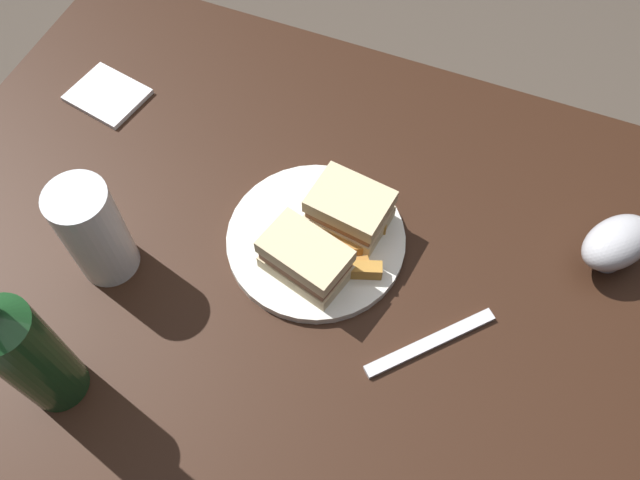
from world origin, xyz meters
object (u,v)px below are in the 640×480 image
object	(u,v)px
gravy_boat	(618,242)
napkin	(108,95)
plate	(316,240)
cider_bottle	(25,351)
pint_glass	(97,236)
sandwich_half_left	(305,259)
fork	(430,343)
sandwich_half_right	(350,209)

from	to	relation	value
gravy_boat	napkin	world-z (taller)	gravy_boat
plate	cider_bottle	distance (m)	0.38
pint_glass	gravy_boat	world-z (taller)	pint_glass
pint_glass	cider_bottle	size ratio (longest dim) A/B	0.57
pint_glass	sandwich_half_left	bearing A→B (deg)	17.69
cider_bottle	fork	xyz separation A→B (m)	(0.40, 0.22, -0.11)
gravy_boat	cider_bottle	size ratio (longest dim) A/B	0.45
napkin	fork	size ratio (longest dim) A/B	0.61
gravy_boat	napkin	bearing A→B (deg)	-179.86
pint_glass	gravy_boat	distance (m)	0.66
sandwich_half_right	fork	size ratio (longest dim) A/B	0.61
sandwich_half_right	fork	xyz separation A→B (m)	(0.16, -0.12, -0.04)
napkin	plate	bearing A→B (deg)	-16.78
sandwich_half_left	sandwich_half_right	bearing A→B (deg)	74.90
plate	fork	world-z (taller)	plate
napkin	cider_bottle	bearing A→B (deg)	-65.56
gravy_boat	napkin	distance (m)	0.77
sandwich_half_left	cider_bottle	distance (m)	0.34
sandwich_half_left	gravy_boat	size ratio (longest dim) A/B	0.98
sandwich_half_left	gravy_boat	xyz separation A→B (m)	(0.36, 0.17, -0.00)
gravy_boat	cider_bottle	world-z (taller)	cider_bottle
plate	gravy_boat	world-z (taller)	gravy_boat
sandwich_half_left	napkin	bearing A→B (deg)	157.10
gravy_boat	fork	bearing A→B (deg)	-131.55
pint_glass	fork	world-z (taller)	pint_glass
pint_glass	fork	distance (m)	0.44
sandwich_half_right	pint_glass	world-z (taller)	pint_glass
sandwich_half_right	pint_glass	size ratio (longest dim) A/B	0.71
pint_glass	cider_bottle	xyz separation A→B (m)	(0.03, -0.17, 0.05)
plate	pint_glass	xyz separation A→B (m)	(-0.24, -0.13, 0.06)
plate	gravy_boat	distance (m)	0.39
sandwich_half_left	cider_bottle	size ratio (longest dim) A/B	0.44
sandwich_half_left	cider_bottle	world-z (taller)	cider_bottle
sandwich_half_right	fork	world-z (taller)	sandwich_half_right
plate	sandwich_half_left	distance (m)	0.06
sandwich_half_left	fork	distance (m)	0.19
plate	sandwich_half_left	world-z (taller)	sandwich_half_left
sandwich_half_right	cider_bottle	xyz separation A→B (m)	(-0.24, -0.34, 0.07)
napkin	fork	world-z (taller)	napkin
pint_glass	napkin	size ratio (longest dim) A/B	1.41
gravy_boat	napkin	size ratio (longest dim) A/B	1.13
cider_bottle	fork	size ratio (longest dim) A/B	1.52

